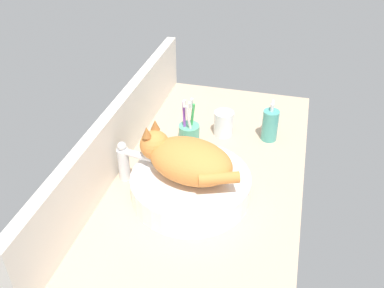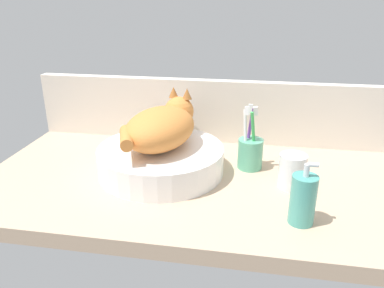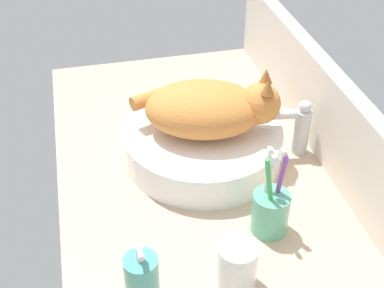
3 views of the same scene
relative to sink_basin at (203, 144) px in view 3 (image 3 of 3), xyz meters
The scene contains 8 objects.
ground_plane 12.71cm from the sink_basin, ahead, with size 119.52×60.99×4.00cm, color tan.
backsplash_panel 29.80cm from the sink_basin, 67.36° to the left, with size 119.52×3.60×20.81cm, color silver.
sink_basin is the anchor object (origin of this frame).
cat 9.60cm from the sink_basin, 79.15° to the left, with size 22.59×31.00×14.00cm.
faucet 21.35cm from the sink_basin, 82.53° to the left, with size 4.19×11.86×13.60cm.
soap_dispenser 41.21cm from the sink_basin, 27.77° to the right, with size 5.61×5.61×14.65cm.
toothbrush_cup 25.47cm from the sink_basin, 15.91° to the left, with size 7.08×7.08×18.70cm.
water_glass 35.58cm from the sink_basin, ahead, with size 6.96×6.96×9.06cm.
Camera 3 is at (80.52, -21.89, 75.65)cm, focal length 50.00 mm.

